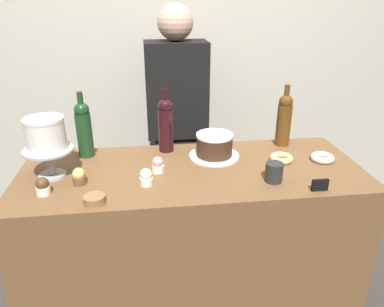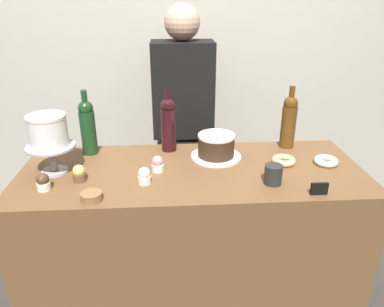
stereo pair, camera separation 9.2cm
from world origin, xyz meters
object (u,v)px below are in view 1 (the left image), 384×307
object	(u,v)px
white_layer_cake	(45,134)
barista_figure	(177,135)
wine_bottle_amber	(284,119)
cake_stand_pedestal	(50,158)
cupcake_strawberry	(158,165)
cupcake_chocolate	(43,187)
chocolate_round_cake	(214,145)
price_sign_chalkboard	(320,185)
cupcake_lemon	(79,177)
donut_sugar	(322,158)
wine_bottle_dark_red	(166,124)
donut_glazed	(281,158)
wine_bottle_green	(84,128)
cookie_stack	(95,200)
coffee_cup_ceramic	(274,172)
cupcake_vanilla	(146,177)

from	to	relation	value
white_layer_cake	barista_figure	xyz separation A→B (m)	(0.61, 0.60, -0.26)
wine_bottle_amber	cake_stand_pedestal	bearing A→B (deg)	-168.60
cake_stand_pedestal	cupcake_strawberry	world-z (taller)	cake_stand_pedestal
wine_bottle_amber	cupcake_chocolate	size ratio (longest dim) A/B	4.38
chocolate_round_cake	price_sign_chalkboard	world-z (taller)	chocolate_round_cake
cupcake_lemon	donut_sugar	world-z (taller)	cupcake_lemon
white_layer_cake	donut_sugar	world-z (taller)	white_layer_cake
wine_bottle_dark_red	donut_glazed	world-z (taller)	wine_bottle_dark_red
cupcake_strawberry	donut_sugar	world-z (taller)	cupcake_strawberry
wine_bottle_dark_red	cupcake_chocolate	distance (m)	0.66
cupcake_strawberry	donut_glazed	distance (m)	0.60
white_layer_cake	wine_bottle_dark_red	xyz separation A→B (m)	(0.52, 0.23, -0.06)
donut_glazed	cupcake_chocolate	bearing A→B (deg)	-170.16
white_layer_cake	cupcake_chocolate	bearing A→B (deg)	-89.75
donut_glazed	donut_sugar	bearing A→B (deg)	-5.72
cupcake_strawberry	price_sign_chalkboard	xyz separation A→B (m)	(0.65, -0.26, -0.01)
wine_bottle_green	donut_sugar	size ratio (longest dim) A/B	2.91
barista_figure	donut_sugar	bearing A→B (deg)	-42.54
white_layer_cake	cake_stand_pedestal	bearing A→B (deg)	0.00
chocolate_round_cake	donut_glazed	distance (m)	0.33
cake_stand_pedestal	cupcake_chocolate	distance (m)	0.17
cupcake_lemon	donut_sugar	bearing A→B (deg)	4.72
cupcake_lemon	barista_figure	distance (m)	0.85
wine_bottle_amber	price_sign_chalkboard	xyz separation A→B (m)	(-0.02, -0.50, -0.12)
donut_sugar	cookie_stack	bearing A→B (deg)	-165.97
barista_figure	cupcake_lemon	bearing A→B (deg)	-124.67
barista_figure	cupcake_strawberry	bearing A→B (deg)	-102.97
coffee_cup_ceramic	cupcake_vanilla	bearing A→B (deg)	176.14
chocolate_round_cake	cookie_stack	size ratio (longest dim) A/B	2.15
white_layer_cake	wine_bottle_green	xyz separation A→B (m)	(0.12, 0.21, -0.06)
wine_bottle_amber	donut_sugar	distance (m)	0.29
wine_bottle_green	white_layer_cake	bearing A→B (deg)	-119.95
cupcake_strawberry	wine_bottle_green	bearing A→B (deg)	146.60
cake_stand_pedestal	wine_bottle_green	size ratio (longest dim) A/B	0.66
wine_bottle_green	cupcake_vanilla	xyz separation A→B (m)	(0.29, -0.34, -0.11)
cookie_stack	cupcake_lemon	bearing A→B (deg)	115.85
cake_stand_pedestal	white_layer_cake	size ratio (longest dim) A/B	1.28
cupcake_strawberry	cupcake_lemon	xyz separation A→B (m)	(-0.34, -0.07, 0.00)
cake_stand_pedestal	cupcake_chocolate	size ratio (longest dim) A/B	2.88
donut_sugar	cookie_stack	size ratio (longest dim) A/B	1.33
wine_bottle_amber	wine_bottle_green	size ratio (longest dim) A/B	1.00
white_layer_cake	coffee_cup_ceramic	distance (m)	0.99
cake_stand_pedestal	wine_bottle_amber	bearing A→B (deg)	11.40
wine_bottle_green	donut_glazed	distance (m)	0.97
cookie_stack	chocolate_round_cake	bearing A→B (deg)	34.86
chocolate_round_cake	cupcake_vanilla	size ratio (longest dim) A/B	2.43
cupcake_strawberry	price_sign_chalkboard	distance (m)	0.70
wine_bottle_dark_red	chocolate_round_cake	bearing A→B (deg)	-25.47
cupcake_lemon	cupcake_chocolate	bearing A→B (deg)	-151.43
cake_stand_pedestal	price_sign_chalkboard	world-z (taller)	cake_stand_pedestal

